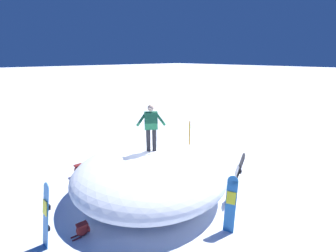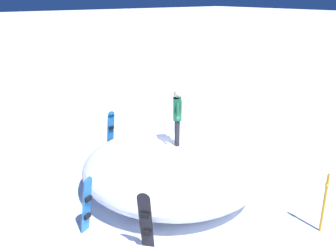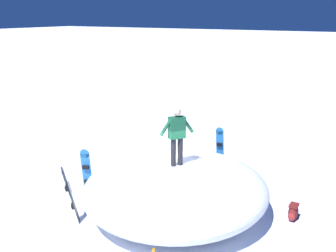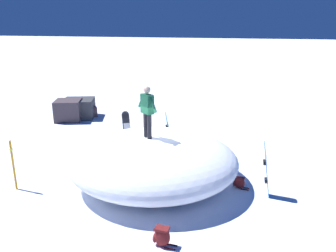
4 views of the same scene
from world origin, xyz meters
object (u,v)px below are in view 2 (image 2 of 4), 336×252
Objects in this scene: backpack_near at (214,146)px; backpack_far at (116,158)px; snowboard_secondary_upright at (146,220)px; snowboard_tertiary_upright at (87,204)px; trail_marker_pole at (324,201)px; snowboard_primary_upright at (111,132)px; snowboarder_standing at (177,114)px.

backpack_near reaches higher than backpack_far.
backpack_near is (-3.15, 5.13, -0.60)m from snowboard_secondary_upright.
snowboard_secondary_upright is at bearing -58.45° from backpack_near.
trail_marker_pole is (3.40, 4.61, 0.03)m from snowboard_tertiary_upright.
backpack_far is (-4.52, 1.77, -0.66)m from snowboard_secondary_upright.
snowboard_tertiary_upright is at bearing -35.74° from snowboard_primary_upright.
snowboard_tertiary_upright is 3.06× the size of backpack_far.
trail_marker_pole is (3.70, 1.63, -1.58)m from snowboarder_standing.
snowboard_secondary_upright is 3.19× the size of backpack_far.
backpack_far is (-3.07, 2.49, -0.62)m from snowboard_tertiary_upright.
backpack_far is at bearing -161.84° from trail_marker_pole.
snowboard_tertiary_upright is (-1.45, -0.72, -0.03)m from snowboard_secondary_upright.
snowboard_secondary_upright reaches higher than backpack_near.
snowboarder_standing reaches higher than backpack_far.
snowboard_secondary_upright reaches higher than trail_marker_pole.
snowboard_secondary_upright reaches higher than snowboard_tertiary_upright.
snowboarder_standing is 3.40m from snowboard_tertiary_upright.
snowboarder_standing is 3.86m from snowboard_primary_upright.
snowboard_secondary_upright is 6.05m from backpack_near.
snowboard_primary_upright is at bearing 144.26° from snowboard_tertiary_upright.
snowboard_secondary_upright is (5.27, -2.03, -0.03)m from snowboard_primary_upright.
snowboard_tertiary_upright is at bearing -126.44° from trail_marker_pole.
snowboard_tertiary_upright is 2.79× the size of backpack_near.
trail_marker_pole is at bearing 18.16° from backpack_far.
backpack_near is (-1.40, 2.86, -2.17)m from snowboarder_standing.
snowboard_primary_upright is 1.08× the size of snowboard_tertiary_upright.
snowboarder_standing is at bearing -63.85° from backpack_near.
snowboard_secondary_upright is 1.03× the size of trail_marker_pole.
snowboard_primary_upright is at bearing -165.53° from trail_marker_pole.
snowboard_primary_upright reaches higher than trail_marker_pole.
backpack_near is at bearing 116.15° from snowboarder_standing.
snowboard_primary_upright is 3.81m from backpack_near.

